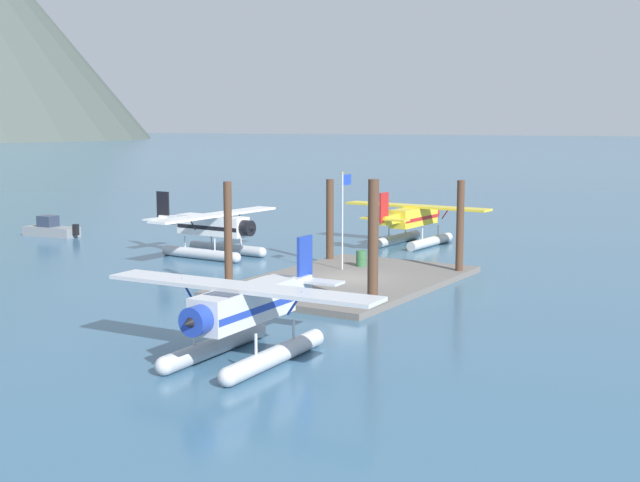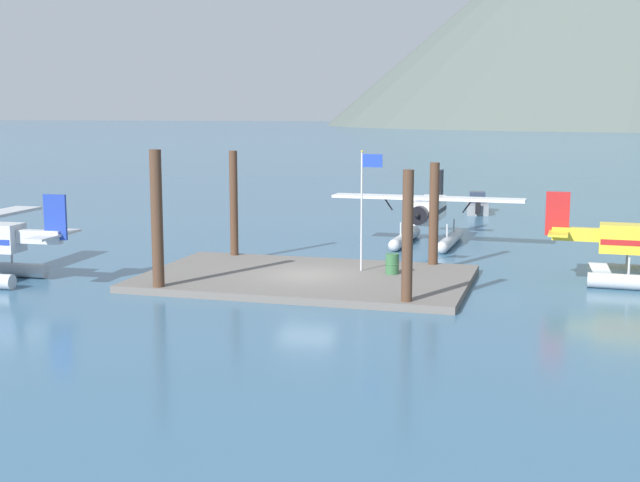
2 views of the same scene
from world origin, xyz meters
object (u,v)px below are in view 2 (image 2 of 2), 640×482
Objects in this scene: seaplane_white_bow_right at (428,216)px; boat_grey_open_north at (477,206)px; fuel_drum at (392,264)px; flagpole at (365,195)px.

seaplane_white_bow_right is 2.14× the size of boat_grey_open_north.
fuel_drum is at bearing -92.25° from boat_grey_open_north.
boat_grey_open_north is (2.36, 26.21, -3.15)m from flagpole.
seaplane_white_bow_right reaches higher than boat_grey_open_north.
boat_grey_open_north is (1.12, 16.18, -1.09)m from seaplane_white_bow_right.
flagpole is at bearing -95.16° from boat_grey_open_north.
boat_grey_open_north reaches higher than fuel_drum.
seaplane_white_bow_right is at bearing 90.40° from fuel_drum.
fuel_drum is 0.18× the size of boat_grey_open_north.
seaplane_white_bow_right is (1.25, 10.02, -2.06)m from flagpole.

